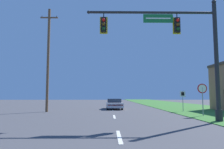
# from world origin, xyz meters

# --- Properties ---
(grass_verge_right) EXTENTS (10.00, 110.00, 0.04)m
(grass_verge_right) POSITION_xyz_m (10.50, 30.00, 0.02)
(grass_verge_right) COLOR #38752D
(grass_verge_right) RESTS_ON ground
(road_center_line) EXTENTS (0.16, 34.80, 0.01)m
(road_center_line) POSITION_xyz_m (0.00, 22.00, 0.01)
(road_center_line) COLOR silver
(road_center_line) RESTS_ON ground
(signal_mast) EXTENTS (8.45, 0.47, 7.77)m
(signal_mast) POSITION_xyz_m (4.42, 10.80, 4.68)
(signal_mast) COLOR #232326
(signal_mast) RESTS_ON grass_verge_right
(car_ahead) EXTENTS (1.96, 4.71, 1.19)m
(car_ahead) POSITION_xyz_m (0.21, 23.55, 0.61)
(car_ahead) COLOR black
(car_ahead) RESTS_ON ground
(stop_sign) EXTENTS (0.76, 0.07, 2.50)m
(stop_sign) POSITION_xyz_m (6.98, 14.44, 1.86)
(stop_sign) COLOR gray
(stop_sign) RESTS_ON grass_verge_right
(route_sign_post) EXTENTS (0.55, 0.06, 2.03)m
(route_sign_post) POSITION_xyz_m (6.97, 19.05, 1.53)
(route_sign_post) COLOR gray
(route_sign_post) RESTS_ON grass_verge_right
(utility_pole_near) EXTENTS (1.80, 0.26, 10.50)m
(utility_pole_near) POSITION_xyz_m (-6.58, 19.14, 5.41)
(utility_pole_near) COLOR brown
(utility_pole_near) RESTS_ON ground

